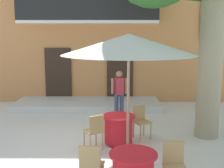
% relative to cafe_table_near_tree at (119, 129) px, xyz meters
% --- Properties ---
extents(ground_plane, '(120.00, 120.00, 0.00)m').
position_rel_cafe_table_near_tree_xyz_m(ground_plane, '(-0.64, -0.17, -0.39)').
color(ground_plane, silver).
extents(building_facade, '(13.00, 5.09, 7.50)m').
position_rel_cafe_table_near_tree_xyz_m(building_facade, '(-1.17, 6.81, 3.36)').
color(building_facade, '#CC844C').
rests_on(building_facade, ground).
extents(entrance_step_platform, '(5.65, 1.93, 0.25)m').
position_rel_cafe_table_near_tree_xyz_m(entrance_step_platform, '(-1.17, 3.86, -0.27)').
color(entrance_step_platform, silver).
rests_on(entrance_step_platform, ground).
extents(cafe_table_near_tree, '(0.86, 0.86, 0.76)m').
position_rel_cafe_table_near_tree_xyz_m(cafe_table_near_tree, '(0.00, 0.00, 0.00)').
color(cafe_table_near_tree, red).
rests_on(cafe_table_near_tree, ground).
extents(cafe_chair_near_tree_0, '(0.54, 0.54, 0.91)m').
position_rel_cafe_table_near_tree_xyz_m(cafe_chair_near_tree_0, '(0.62, 0.43, 0.14)').
color(cafe_chair_near_tree_0, tan).
rests_on(cafe_chair_near_tree_0, ground).
extents(cafe_chair_near_tree_1, '(0.55, 0.55, 0.91)m').
position_rel_cafe_table_near_tree_xyz_m(cafe_chair_near_tree_1, '(-0.59, -0.46, 0.14)').
color(cafe_chair_near_tree_1, tan).
rests_on(cafe_chair_near_tree_1, ground).
extents(cafe_chair_middle_0, '(0.41, 0.41, 0.91)m').
position_rel_cafe_table_near_tree_xyz_m(cafe_chair_middle_0, '(0.97, -2.34, 0.14)').
color(cafe_chair_middle_0, tan).
rests_on(cafe_chair_middle_0, ground).
extents(cafe_chair_middle_1, '(0.46, 0.46, 0.91)m').
position_rel_cafe_table_near_tree_xyz_m(cafe_chair_middle_1, '(-0.53, -2.38, 0.14)').
color(cafe_chair_middle_1, tan).
rests_on(cafe_chair_middle_1, ground).
extents(cafe_umbrella, '(2.90, 2.90, 2.85)m').
position_rel_cafe_table_near_tree_xyz_m(cafe_umbrella, '(0.19, -1.05, 2.22)').
color(cafe_umbrella, '#997A56').
rests_on(cafe_umbrella, ground).
extents(pedestrian_near_entrance, '(0.53, 0.39, 1.65)m').
position_rel_cafe_table_near_tree_xyz_m(pedestrian_near_entrance, '(0.05, 2.26, 0.54)').
color(pedestrian_near_entrance, '#384260').
rests_on(pedestrian_near_entrance, ground).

